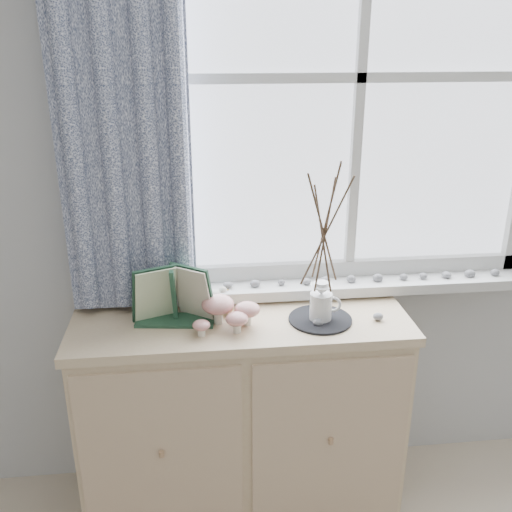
# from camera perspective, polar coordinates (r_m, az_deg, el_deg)

# --- Properties ---
(sideboard) EXTENTS (1.20, 0.45, 0.85)m
(sideboard) POSITION_cam_1_polar(r_m,az_deg,el_deg) (2.27, -1.44, -15.70)
(sideboard) COLOR #CEB890
(sideboard) RESTS_ON ground
(botanical_book) EXTENTS (0.33, 0.17, 0.22)m
(botanical_book) POSITION_cam_1_polar(r_m,az_deg,el_deg) (1.96, -8.22, -4.12)
(botanical_book) COLOR #21452F
(botanical_book) RESTS_ON sideboard
(toadstool_cluster) EXTENTS (0.23, 0.17, 0.11)m
(toadstool_cluster) POSITION_cam_1_polar(r_m,az_deg,el_deg) (1.96, -2.90, -5.46)
(toadstool_cluster) COLOR white
(toadstool_cluster) RESTS_ON sideboard
(wooden_eggs) EXTENTS (0.13, 0.17, 0.06)m
(wooden_eggs) POSITION_cam_1_polar(r_m,az_deg,el_deg) (2.06, -2.93, -5.15)
(wooden_eggs) COLOR #A4795B
(wooden_eggs) RESTS_ON sideboard
(songbird_figurine) EXTENTS (0.14, 0.09, 0.07)m
(songbird_figurine) POSITION_cam_1_polar(r_m,az_deg,el_deg) (2.12, -4.32, -4.08)
(songbird_figurine) COLOR silver
(songbird_figurine) RESTS_ON sideboard
(crocheted_doily) EXTENTS (0.22, 0.22, 0.01)m
(crocheted_doily) POSITION_cam_1_polar(r_m,az_deg,el_deg) (2.03, 6.44, -6.31)
(crocheted_doily) COLOR black
(crocheted_doily) RESTS_ON sideboard
(twig_pitcher) EXTENTS (0.25, 0.25, 0.59)m
(twig_pitcher) POSITION_cam_1_polar(r_m,az_deg,el_deg) (1.90, 6.85, 2.72)
(twig_pitcher) COLOR silver
(twig_pitcher) RESTS_ON crocheted_doily
(sideboard_pebbles) EXTENTS (0.26, 0.19, 0.03)m
(sideboard_pebbles) POSITION_cam_1_polar(r_m,az_deg,el_deg) (2.06, 8.23, -5.72)
(sideboard_pebbles) COLOR gray
(sideboard_pebbles) RESTS_ON sideboard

